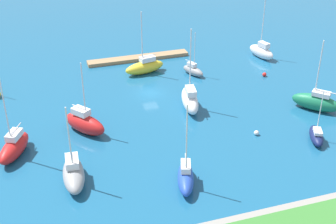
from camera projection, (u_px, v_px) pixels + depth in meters
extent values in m
plane|color=#19567F|center=(150.00, 93.00, 79.04)|extent=(160.00, 160.00, 0.00)
cube|color=#997A56|center=(138.00, 58.00, 91.85)|extent=(20.23, 2.33, 0.68)
ellipsoid|color=red|center=(85.00, 124.00, 67.17)|extent=(6.40, 7.33, 2.83)
cube|color=silver|center=(81.00, 111.00, 66.55)|extent=(2.79, 3.00, 0.92)
cylinder|color=silver|center=(83.00, 90.00, 64.31)|extent=(0.17, 0.17, 8.21)
cylinder|color=silver|center=(79.00, 107.00, 66.43)|extent=(1.66, 2.13, 0.14)
ellipsoid|color=gray|center=(193.00, 71.00, 85.26)|extent=(3.43, 5.10, 1.60)
cube|color=silver|center=(192.00, 65.00, 84.97)|extent=(1.59, 1.99, 0.67)
cylinder|color=silver|center=(195.00, 50.00, 83.10)|extent=(0.12, 0.12, 6.66)
cylinder|color=silver|center=(190.00, 61.00, 85.10)|extent=(1.04, 2.22, 0.09)
ellipsoid|color=white|center=(190.00, 100.00, 73.50)|extent=(3.69, 8.13, 2.94)
cube|color=silver|center=(191.00, 91.00, 72.01)|extent=(1.88, 3.02, 0.95)
cylinder|color=silver|center=(190.00, 61.00, 70.65)|extent=(0.19, 0.19, 10.22)
cylinder|color=silver|center=(192.00, 89.00, 71.24)|extent=(0.70, 3.11, 0.15)
ellipsoid|color=#2347B2|center=(186.00, 178.00, 56.41)|extent=(3.93, 6.83, 2.07)
cube|color=silver|center=(186.00, 166.00, 56.18)|extent=(1.86, 2.61, 0.79)
cylinder|color=silver|center=(187.00, 140.00, 53.37)|extent=(0.16, 0.16, 9.34)
cylinder|color=silver|center=(186.00, 160.00, 56.41)|extent=(1.01, 2.73, 0.13)
ellipsoid|color=#141E4C|center=(316.00, 136.00, 65.51)|extent=(3.83, 5.56, 1.54)
cube|color=silver|center=(318.00, 131.00, 64.66)|extent=(1.77, 2.18, 0.46)
cylinder|color=silver|center=(320.00, 111.00, 63.88)|extent=(0.13, 0.13, 6.16)
cylinder|color=silver|center=(319.00, 130.00, 64.13)|extent=(0.99, 2.01, 0.10)
ellipsoid|color=#19724C|center=(316.00, 102.00, 73.25)|extent=(6.99, 7.27, 2.61)
cube|color=silver|center=(321.00, 94.00, 72.18)|extent=(2.96, 3.03, 0.72)
cylinder|color=silver|center=(319.00, 68.00, 70.61)|extent=(0.18, 0.18, 8.96)
cylinder|color=silver|center=(327.00, 92.00, 71.59)|extent=(2.52, 2.71, 0.15)
ellipsoid|color=red|center=(14.00, 148.00, 61.97)|extent=(5.48, 7.61, 2.46)
cube|color=silver|center=(14.00, 135.00, 61.67)|extent=(2.50, 3.01, 0.86)
cylinder|color=silver|center=(5.00, 107.00, 58.53)|extent=(0.17, 0.17, 10.42)
cylinder|color=silver|center=(16.00, 129.00, 61.96)|extent=(1.58, 2.93, 0.14)
ellipsoid|color=yellow|center=(145.00, 67.00, 85.82)|extent=(8.07, 4.01, 2.26)
cube|color=silver|center=(147.00, 59.00, 85.33)|extent=(3.03, 2.03, 0.89)
cylinder|color=silver|center=(142.00, 38.00, 82.81)|extent=(0.19, 0.19, 9.48)
cylinder|color=silver|center=(149.00, 55.00, 85.22)|extent=(2.82, 0.73, 0.15)
ellipsoid|color=gray|center=(74.00, 175.00, 56.87)|extent=(3.19, 7.66, 2.29)
cube|color=silver|center=(72.00, 161.00, 56.60)|extent=(1.78, 2.81, 0.92)
cylinder|color=silver|center=(69.00, 139.00, 53.95)|extent=(0.18, 0.18, 8.48)
cylinder|color=silver|center=(71.00, 155.00, 56.78)|extent=(0.38, 3.05, 0.14)
ellipsoid|color=white|center=(261.00, 52.00, 92.39)|extent=(3.53, 6.76, 2.39)
cube|color=silver|center=(264.00, 45.00, 91.20)|extent=(1.73, 2.55, 0.98)
cylinder|color=silver|center=(263.00, 22.00, 89.73)|extent=(0.16, 0.16, 9.61)
cylinder|color=silver|center=(266.00, 42.00, 90.57)|extent=(0.75, 2.49, 0.12)
sphere|color=white|center=(256.00, 133.00, 66.99)|extent=(0.72, 0.72, 0.72)
sphere|color=red|center=(264.00, 75.00, 84.83)|extent=(0.76, 0.76, 0.76)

